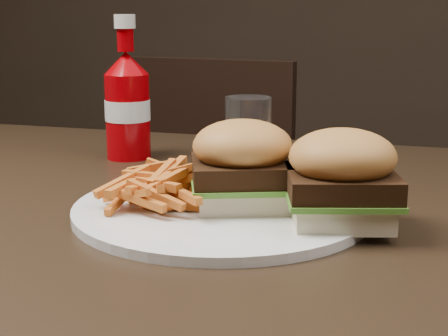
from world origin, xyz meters
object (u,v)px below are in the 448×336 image
(chair_far, at_px, (239,225))
(tumbler, at_px, (248,133))
(ketchup_bottle, at_px, (128,119))
(plate, at_px, (221,209))
(dining_table, at_px, (154,211))

(chair_far, distance_m, tumbler, 0.84)
(ketchup_bottle, bearing_deg, tumbler, -11.65)
(plate, distance_m, tumbler, 0.20)
(tumbler, bearing_deg, ketchup_bottle, 168.35)
(dining_table, relative_size, ketchup_bottle, 9.03)
(chair_far, bearing_deg, dining_table, 104.12)
(plate, xyz_separation_m, ketchup_bottle, (-0.22, 0.24, 0.06))
(dining_table, bearing_deg, chair_far, 97.95)
(dining_table, height_order, ketchup_bottle, ketchup_bottle)
(chair_far, height_order, tumbler, tumbler)
(plate, relative_size, tumbler, 3.30)
(chair_far, height_order, plate, plate)
(chair_far, bearing_deg, plate, 109.79)
(dining_table, distance_m, chair_far, 0.92)
(dining_table, xyz_separation_m, chair_far, (-0.12, 0.87, -0.30))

